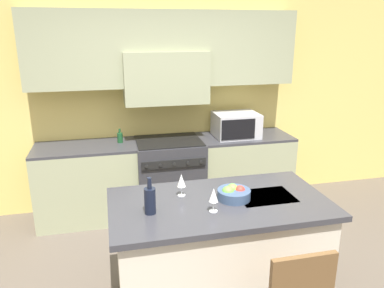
% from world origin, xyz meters
% --- Properties ---
extents(back_cabinetry, '(10.00, 0.46, 2.70)m').
position_xyz_m(back_cabinetry, '(0.00, 2.14, 1.58)').
color(back_cabinetry, '#DBC166').
rests_on(back_cabinetry, ground_plane).
extents(back_counter, '(3.09, 0.62, 0.91)m').
position_xyz_m(back_counter, '(0.00, 1.89, 0.46)').
color(back_counter, gray).
rests_on(back_counter, ground_plane).
extents(range_stove, '(0.80, 0.70, 0.92)m').
position_xyz_m(range_stove, '(0.00, 1.86, 0.46)').
color(range_stove, '#2D2D33').
rests_on(range_stove, ground_plane).
extents(microwave, '(0.53, 0.44, 0.29)m').
position_xyz_m(microwave, '(0.85, 1.88, 1.06)').
color(microwave, '#B7B7BC').
rests_on(microwave, back_counter).
extents(kitchen_island, '(1.69, 0.91, 0.92)m').
position_xyz_m(kitchen_island, '(0.10, 0.15, 0.46)').
color(kitchen_island, beige).
rests_on(kitchen_island, ground_plane).
extents(wine_bottle, '(0.08, 0.08, 0.27)m').
position_xyz_m(wine_bottle, '(-0.44, 0.07, 1.03)').
color(wine_bottle, black).
rests_on(wine_bottle, kitchen_island).
extents(wine_glass_near, '(0.07, 0.07, 0.18)m').
position_xyz_m(wine_glass_near, '(0.01, -0.01, 1.05)').
color(wine_glass_near, white).
rests_on(wine_glass_near, kitchen_island).
extents(wine_glass_far, '(0.07, 0.07, 0.18)m').
position_xyz_m(wine_glass_far, '(-0.16, 0.31, 1.05)').
color(wine_glass_far, white).
rests_on(wine_glass_far, kitchen_island).
extents(fruit_bowl, '(0.26, 0.26, 0.11)m').
position_xyz_m(fruit_bowl, '(0.22, 0.16, 0.97)').
color(fruit_bowl, '#384C6B').
rests_on(fruit_bowl, kitchen_island).
extents(oil_bottle_on_counter, '(0.06, 0.06, 0.17)m').
position_xyz_m(oil_bottle_on_counter, '(-0.56, 1.94, 0.97)').
color(oil_bottle_on_counter, '#194723').
rests_on(oil_bottle_on_counter, back_counter).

